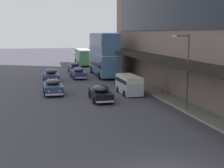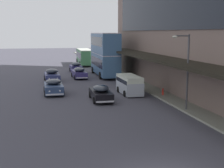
# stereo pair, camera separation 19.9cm
# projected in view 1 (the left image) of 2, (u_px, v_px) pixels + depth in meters

# --- Properties ---
(transit_bus_kerbside_front) EXTENTS (2.90, 10.46, 6.34)m
(transit_bus_kerbside_front) POSITION_uv_depth(u_px,v_px,m) (104.00, 53.00, 46.04)
(transit_bus_kerbside_front) COLOR #406690
(transit_bus_kerbside_front) RESTS_ON ground
(transit_bus_kerbside_rear) EXTENTS (3.02, 9.91, 3.10)m
(transit_bus_kerbside_rear) POSITION_uv_depth(u_px,v_px,m) (83.00, 56.00, 62.13)
(transit_bus_kerbside_rear) COLOR #498D57
(transit_bus_kerbside_rear) RESTS_ON ground
(sedan_second_mid) EXTENTS (2.00, 4.30, 1.56)m
(sedan_second_mid) POSITION_uv_depth(u_px,v_px,m) (53.00, 87.00, 32.59)
(sedan_second_mid) COLOR navy
(sedan_second_mid) RESTS_ON ground
(sedan_lead_mid) EXTENTS (2.05, 4.50, 1.65)m
(sedan_lead_mid) POSITION_uv_depth(u_px,v_px,m) (51.00, 75.00, 41.13)
(sedan_lead_mid) COLOR navy
(sedan_lead_mid) RESTS_ON ground
(sedan_second_near) EXTENTS (1.92, 4.81, 1.50)m
(sedan_second_near) POSITION_uv_depth(u_px,v_px,m) (100.00, 93.00, 29.55)
(sedan_second_near) COLOR black
(sedan_second_near) RESTS_ON ground
(sedan_trailing_mid) EXTENTS (1.92, 4.31, 1.63)m
(sedan_trailing_mid) POSITION_uv_depth(u_px,v_px,m) (75.00, 67.00, 50.65)
(sedan_trailing_mid) COLOR navy
(sedan_trailing_mid) RESTS_ON ground
(sedan_oncoming_rear) EXTENTS (1.92, 4.92, 1.54)m
(sedan_oncoming_rear) POSITION_uv_depth(u_px,v_px,m) (78.00, 73.00, 44.00)
(sedan_oncoming_rear) COLOR navy
(sedan_oncoming_rear) RESTS_ON ground
(vw_van) EXTENTS (1.96, 4.58, 1.96)m
(vw_van) POSITION_uv_depth(u_px,v_px,m) (129.00, 84.00, 32.71)
(vw_van) COLOR silver
(vw_van) RESTS_ON ground
(street_lamp) EXTENTS (1.50, 0.28, 6.09)m
(street_lamp) POSITION_uv_depth(u_px,v_px,m) (186.00, 66.00, 25.01)
(street_lamp) COLOR #4C4C51
(street_lamp) RESTS_ON sidewalk_kerb
(fire_hydrant) EXTENTS (0.20, 0.40, 0.70)m
(fire_hydrant) POSITION_uv_depth(u_px,v_px,m) (162.00, 92.00, 31.47)
(fire_hydrant) COLOR red
(fire_hydrant) RESTS_ON sidewalk_kerb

